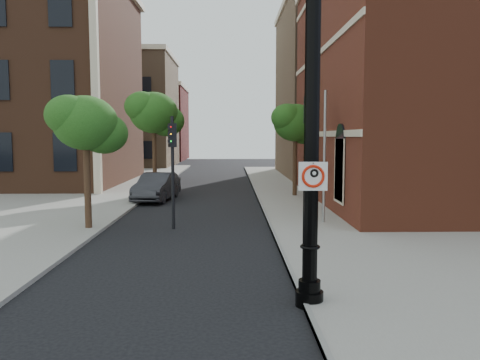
{
  "coord_description": "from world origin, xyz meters",
  "views": [
    {
      "loc": [
        0.59,
        -9.66,
        3.4
      ],
      "look_at": [
        0.81,
        2.0,
        2.3
      ],
      "focal_mm": 35.0,
      "sensor_mm": 36.0,
      "label": 1
    }
  ],
  "objects_px": {
    "lamppost": "(311,153)",
    "no_parking_sign": "(313,176)",
    "parked_car": "(157,187)",
    "traffic_signal_right": "(308,131)",
    "traffic_signal_left": "(172,153)"
  },
  "relations": [
    {
      "from": "lamppost",
      "to": "no_parking_sign",
      "type": "relative_size",
      "value": 11.96
    },
    {
      "from": "parked_car",
      "to": "no_parking_sign",
      "type": "bearing_deg",
      "value": -63.39
    },
    {
      "from": "no_parking_sign",
      "to": "traffic_signal_right",
      "type": "relative_size",
      "value": 0.1
    },
    {
      "from": "parked_car",
      "to": "traffic_signal_right",
      "type": "height_order",
      "value": "traffic_signal_right"
    },
    {
      "from": "parked_car",
      "to": "traffic_signal_right",
      "type": "bearing_deg",
      "value": -28.86
    },
    {
      "from": "parked_car",
      "to": "traffic_signal_right",
      "type": "relative_size",
      "value": 0.82
    },
    {
      "from": "lamppost",
      "to": "no_parking_sign",
      "type": "height_order",
      "value": "lamppost"
    },
    {
      "from": "no_parking_sign",
      "to": "traffic_signal_right",
      "type": "xyz_separation_m",
      "value": [
        1.61,
        10.51,
        0.98
      ]
    },
    {
      "from": "no_parking_sign",
      "to": "traffic_signal_left",
      "type": "distance_m",
      "value": 8.89
    },
    {
      "from": "no_parking_sign",
      "to": "traffic_signal_right",
      "type": "distance_m",
      "value": 10.67
    },
    {
      "from": "traffic_signal_right",
      "to": "parked_car",
      "type": "bearing_deg",
      "value": 156.75
    },
    {
      "from": "no_parking_sign",
      "to": "parked_car",
      "type": "bearing_deg",
      "value": 112.3
    },
    {
      "from": "no_parking_sign",
      "to": "lamppost",
      "type": "bearing_deg",
      "value": 96.5
    },
    {
      "from": "parked_car",
      "to": "traffic_signal_left",
      "type": "bearing_deg",
      "value": -69.45
    },
    {
      "from": "lamppost",
      "to": "no_parking_sign",
      "type": "distance_m",
      "value": 0.47
    }
  ]
}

